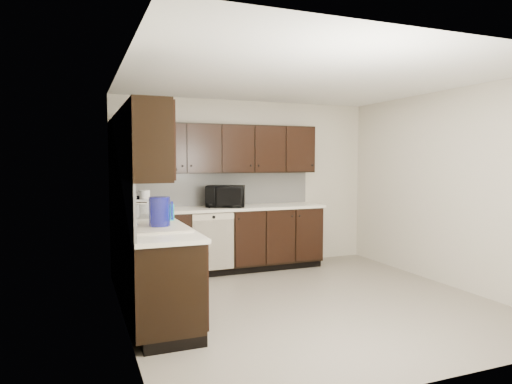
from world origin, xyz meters
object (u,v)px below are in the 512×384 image
sink (158,234)px  microwave (225,196)px  storage_bin (142,209)px  blue_pitcher (159,213)px  toaster_oven (130,201)px

sink → microwave: 2.12m
microwave → storage_bin: bearing=-127.7°
sink → blue_pitcher: blue_pitcher is taller
toaster_oven → blue_pitcher: bearing=-88.2°
sink → storage_bin: size_ratio=1.73×
microwave → blue_pitcher: (-1.23, -1.70, 0.00)m
sink → storage_bin: (-0.02, 0.94, 0.15)m
storage_bin → blue_pitcher: bearing=-87.6°
blue_pitcher → microwave: bearing=57.4°
storage_bin → blue_pitcher: size_ratio=1.55×
microwave → sink: bearing=-105.0°
sink → microwave: bearing=53.8°
storage_bin → blue_pitcher: blue_pitcher is taller
microwave → toaster_oven: microwave is taller
sink → toaster_oven: bearing=92.2°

